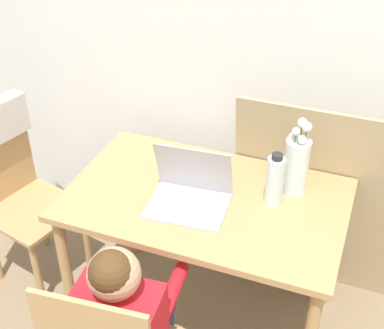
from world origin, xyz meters
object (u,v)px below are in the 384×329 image
(laptop, at_px, (190,191))
(person_seated, at_px, (126,316))
(chair_spare, at_px, (9,168))
(flower_vase, at_px, (296,163))
(water_bottle, at_px, (275,180))

(laptop, bearing_deg, person_seated, -98.59)
(person_seated, bearing_deg, chair_spare, -37.68)
(chair_spare, height_order, person_seated, person_seated)
(laptop, distance_m, flower_vase, 0.45)
(person_seated, relative_size, laptop, 2.87)
(laptop, distance_m, water_bottle, 0.35)
(chair_spare, relative_size, water_bottle, 4.11)
(water_bottle, bearing_deg, laptop, -158.61)
(chair_spare, xyz_separation_m, laptop, (0.99, -0.07, 0.17))
(chair_spare, distance_m, water_bottle, 1.33)
(flower_vase, distance_m, water_bottle, 0.13)
(person_seated, bearing_deg, flower_vase, -124.06)
(chair_spare, xyz_separation_m, flower_vase, (1.37, 0.16, 0.26))
(person_seated, height_order, laptop, laptop)
(laptop, relative_size, water_bottle, 1.45)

